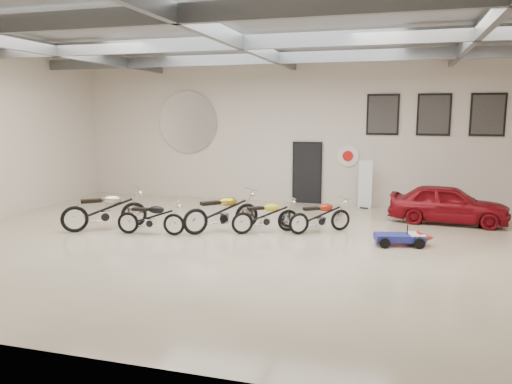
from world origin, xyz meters
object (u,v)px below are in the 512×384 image
(banner_stand, at_px, (365,183))
(motorcycle_black, at_px, (151,217))
(motorcycle_yellow, at_px, (265,215))
(go_kart, at_px, (405,235))
(motorcycle_gold, at_px, (222,211))
(vintage_car, at_px, (448,204))
(motorcycle_silver, at_px, (105,209))
(motorcycle_red, at_px, (320,215))

(banner_stand, relative_size, motorcycle_black, 0.95)
(motorcycle_yellow, bearing_deg, banner_stand, 29.59)
(banner_stand, bearing_deg, motorcycle_yellow, -106.60)
(go_kart, bearing_deg, motorcycle_black, 173.27)
(motorcycle_gold, relative_size, motorcycle_yellow, 1.19)
(motorcycle_black, relative_size, motorcycle_gold, 0.83)
(banner_stand, xyz_separation_m, vintage_car, (2.46, -1.61, -0.29))
(banner_stand, height_order, motorcycle_silver, banner_stand)
(motorcycle_black, height_order, vintage_car, vintage_car)
(motorcycle_red, bearing_deg, motorcycle_black, 161.91)
(motorcycle_black, bearing_deg, motorcycle_silver, 167.79)
(vintage_car, bearing_deg, go_kart, 162.40)
(motorcycle_gold, xyz_separation_m, motorcycle_red, (2.56, 0.63, -0.10))
(banner_stand, distance_m, go_kart, 4.76)
(motorcycle_yellow, distance_m, motorcycle_red, 1.46)
(motorcycle_gold, bearing_deg, motorcycle_black, 161.82)
(motorcycle_silver, bearing_deg, motorcycle_black, -42.60)
(motorcycle_silver, xyz_separation_m, motorcycle_gold, (3.12, 0.72, -0.01))
(motorcycle_red, height_order, go_kart, motorcycle_red)
(motorcycle_red, relative_size, vintage_car, 0.54)
(motorcycle_silver, distance_m, motorcycle_yellow, 4.38)
(motorcycle_gold, xyz_separation_m, motorcycle_yellow, (1.16, 0.20, -0.09))
(motorcycle_black, distance_m, motorcycle_red, 4.47)
(motorcycle_gold, bearing_deg, vintage_car, -19.53)
(banner_stand, height_order, motorcycle_yellow, banner_stand)
(banner_stand, xyz_separation_m, motorcycle_yellow, (-2.30, -4.22, -0.38))
(vintage_car, bearing_deg, motorcycle_red, 127.61)
(motorcycle_yellow, relative_size, motorcycle_red, 1.02)
(vintage_car, bearing_deg, motorcycle_silver, 116.00)
(motorcycle_black, xyz_separation_m, go_kart, (6.39, 0.71, -0.21))
(motorcycle_red, distance_m, go_kart, 2.30)
(banner_stand, xyz_separation_m, motorcycle_red, (-0.91, -3.79, -0.38))
(motorcycle_gold, height_order, vintage_car, vintage_car)
(motorcycle_silver, distance_m, motorcycle_gold, 3.20)
(motorcycle_red, distance_m, vintage_car, 4.02)
(motorcycle_silver, height_order, go_kart, motorcycle_silver)
(motorcycle_black, relative_size, go_kart, 1.25)
(motorcycle_silver, bearing_deg, motorcycle_yellow, -25.65)
(motorcycle_black, bearing_deg, motorcycle_yellow, 12.82)
(motorcycle_gold, distance_m, motorcycle_yellow, 1.19)
(go_kart, bearing_deg, vintage_car, 54.62)
(motorcycle_red, bearing_deg, motorcycle_yellow, 159.88)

